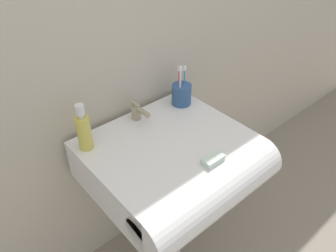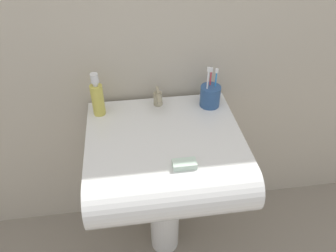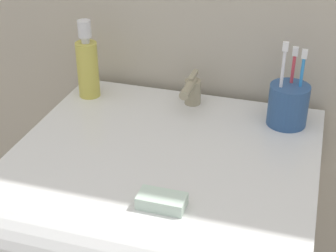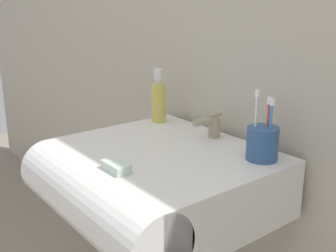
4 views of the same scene
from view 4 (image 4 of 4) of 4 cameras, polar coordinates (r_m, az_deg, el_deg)
wall_back at (r=1.39m, az=9.85°, el=15.63°), size 5.00×0.05×2.40m
sink_basin at (r=1.26m, az=-2.55°, el=-7.64°), size 0.62×0.59×0.18m
faucet at (r=1.37m, az=5.85°, el=0.11°), size 0.04×0.12×0.08m
toothbrush_cup at (r=1.20m, az=12.67°, el=-2.22°), size 0.09×0.09×0.20m
soap_bottle at (r=1.54m, az=-1.27°, el=3.55°), size 0.05×0.05×0.19m
bar_soap at (r=1.12m, az=-7.02°, el=-5.49°), size 0.09×0.05×0.02m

